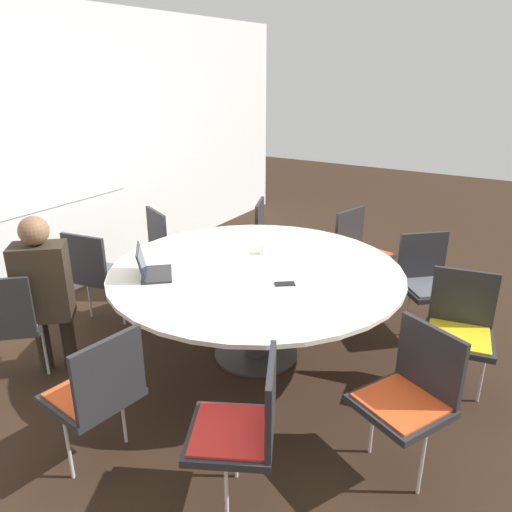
% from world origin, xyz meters
% --- Properties ---
extents(ground_plane, '(16.00, 16.00, 0.00)m').
position_xyz_m(ground_plane, '(0.00, 0.00, 0.00)').
color(ground_plane, black).
extents(wall_back, '(8.00, 0.07, 2.70)m').
position_xyz_m(wall_back, '(0.00, 2.23, 1.35)').
color(wall_back, silver).
rests_on(wall_back, ground_plane).
extents(conference_table, '(2.17, 2.17, 0.74)m').
position_xyz_m(conference_table, '(0.00, 0.00, 0.64)').
color(conference_table, '#333333').
rests_on(conference_table, ground_plane).
extents(chair_0, '(0.61, 0.61, 0.87)m').
position_xyz_m(chair_0, '(-1.19, 1.28, 0.52)').
color(chair_0, '#262628').
rests_on(chair_0, ground_plane).
extents(chair_1, '(0.49, 0.48, 0.87)m').
position_xyz_m(chair_1, '(-1.44, 0.13, 0.52)').
color(chair_1, '#262628').
rests_on(chair_1, ground_plane).
extents(chair_2, '(0.58, 0.57, 0.87)m').
position_xyz_m(chair_2, '(-1.27, -0.69, 0.52)').
color(chair_2, '#262628').
rests_on(chair_2, ground_plane).
extents(chair_3, '(0.57, 0.58, 0.87)m').
position_xyz_m(chair_3, '(-0.59, -1.32, 0.52)').
color(chair_3, '#262628').
rests_on(chair_3, ground_plane).
extents(chair_4, '(0.49, 0.50, 0.87)m').
position_xyz_m(chair_4, '(0.30, -1.41, 0.52)').
color(chair_4, '#262628').
rests_on(chair_4, ground_plane).
extents(chair_5, '(0.61, 0.61, 0.87)m').
position_xyz_m(chair_5, '(1.00, -1.04, 0.52)').
color(chair_5, '#262628').
rests_on(chair_5, ground_plane).
extents(chair_6, '(0.53, 0.52, 0.87)m').
position_xyz_m(chair_6, '(1.41, -0.31, 0.52)').
color(chair_6, '#262628').
rests_on(chair_6, ground_plane).
extents(chair_7, '(0.56, 0.55, 0.87)m').
position_xyz_m(chair_7, '(1.32, 0.60, 0.52)').
color(chair_7, '#262628').
rests_on(chair_7, ground_plane).
extents(chair_8, '(0.57, 0.58, 0.87)m').
position_xyz_m(chair_8, '(0.58, 1.32, 0.52)').
color(chair_8, '#262628').
rests_on(chair_8, ground_plane).
extents(chair_9, '(0.48, 0.49, 0.87)m').
position_xyz_m(chair_9, '(-0.27, 1.42, 0.52)').
color(chair_9, '#262628').
rests_on(chair_9, ground_plane).
extents(person_0, '(0.40, 0.42, 1.22)m').
position_xyz_m(person_0, '(-0.97, 1.15, 0.71)').
color(person_0, '#2D2319').
rests_on(person_0, ground_plane).
extents(laptop, '(0.39, 0.38, 0.21)m').
position_xyz_m(laptop, '(-0.50, 0.58, 0.79)').
color(laptop, '#232326').
rests_on(laptop, conference_table).
extents(coffee_cup, '(0.08, 0.08, 0.08)m').
position_xyz_m(coffee_cup, '(0.30, 0.11, 0.78)').
color(coffee_cup, white).
rests_on(coffee_cup, conference_table).
extents(cell_phone, '(0.14, 0.15, 0.01)m').
position_xyz_m(cell_phone, '(-0.14, -0.32, 0.74)').
color(cell_phone, black).
rests_on(cell_phone, conference_table).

